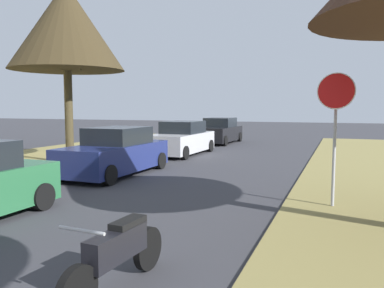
{
  "coord_description": "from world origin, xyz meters",
  "views": [
    {
      "loc": [
        4.8,
        0.71,
        2.26
      ],
      "look_at": [
        1.49,
        9.4,
        1.38
      ],
      "focal_mm": 36.9,
      "sensor_mm": 36.0,
      "label": 1
    }
  ],
  "objects_px": {
    "street_tree_left_mid_b": "(66,27)",
    "parked_sedan_black": "(219,132)",
    "stop_sign_far": "(336,110)",
    "parked_sedan_silver": "(182,139)",
    "parked_sedan_navy": "(116,153)",
    "parked_motorcycle": "(118,253)"
  },
  "relations": [
    {
      "from": "street_tree_left_mid_b",
      "to": "parked_sedan_black",
      "type": "height_order",
      "value": "street_tree_left_mid_b"
    },
    {
      "from": "stop_sign_far",
      "to": "street_tree_left_mid_b",
      "type": "bearing_deg",
      "value": 160.17
    },
    {
      "from": "parked_sedan_silver",
      "to": "parked_sedan_navy",
      "type": "bearing_deg",
      "value": -89.66
    },
    {
      "from": "street_tree_left_mid_b",
      "to": "parked_sedan_navy",
      "type": "height_order",
      "value": "street_tree_left_mid_b"
    },
    {
      "from": "parked_sedan_silver",
      "to": "parked_sedan_black",
      "type": "relative_size",
      "value": 1.0
    },
    {
      "from": "parked_sedan_silver",
      "to": "parked_sedan_black",
      "type": "height_order",
      "value": "same"
    },
    {
      "from": "street_tree_left_mid_b",
      "to": "parked_motorcycle",
      "type": "relative_size",
      "value": 3.38
    },
    {
      "from": "stop_sign_far",
      "to": "parked_sedan_black",
      "type": "distance_m",
      "value": 16.01
    },
    {
      "from": "street_tree_left_mid_b",
      "to": "parked_sedan_silver",
      "type": "xyz_separation_m",
      "value": [
        2.96,
        4.45,
        -4.59
      ]
    },
    {
      "from": "stop_sign_far",
      "to": "street_tree_left_mid_b",
      "type": "xyz_separation_m",
      "value": [
        -9.91,
        3.57,
        3.13
      ]
    },
    {
      "from": "street_tree_left_mid_b",
      "to": "parked_sedan_navy",
      "type": "bearing_deg",
      "value": -25.91
    },
    {
      "from": "parked_sedan_black",
      "to": "stop_sign_far",
      "type": "bearing_deg",
      "value": -64.0
    },
    {
      "from": "parked_motorcycle",
      "to": "parked_sedan_silver",
      "type": "bearing_deg",
      "value": 109.13
    },
    {
      "from": "parked_sedan_silver",
      "to": "parked_motorcycle",
      "type": "xyz_separation_m",
      "value": [
        4.58,
        -13.19,
        -0.24
      ]
    },
    {
      "from": "street_tree_left_mid_b",
      "to": "parked_sedan_silver",
      "type": "distance_m",
      "value": 7.04
    },
    {
      "from": "street_tree_left_mid_b",
      "to": "parked_motorcycle",
      "type": "bearing_deg",
      "value": -49.24
    },
    {
      "from": "parked_sedan_silver",
      "to": "parked_sedan_black",
      "type": "bearing_deg",
      "value": 90.37
    },
    {
      "from": "stop_sign_far",
      "to": "parked_sedan_silver",
      "type": "height_order",
      "value": "stop_sign_far"
    },
    {
      "from": "parked_sedan_silver",
      "to": "street_tree_left_mid_b",
      "type": "bearing_deg",
      "value": -123.66
    },
    {
      "from": "parked_sedan_navy",
      "to": "parked_sedan_silver",
      "type": "relative_size",
      "value": 1.0
    },
    {
      "from": "parked_motorcycle",
      "to": "stop_sign_far",
      "type": "bearing_deg",
      "value": 65.39
    },
    {
      "from": "street_tree_left_mid_b",
      "to": "parked_sedan_black",
      "type": "bearing_deg",
      "value": 74.81
    }
  ]
}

